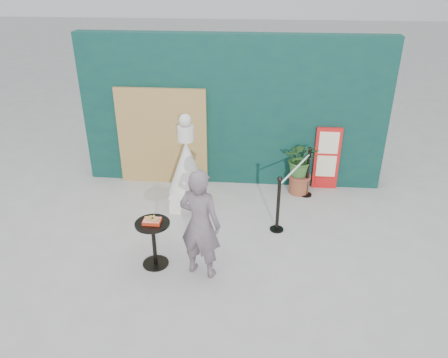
# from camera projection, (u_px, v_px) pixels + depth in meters

# --- Properties ---
(ground) EXTENTS (60.00, 60.00, 0.00)m
(ground) POSITION_uv_depth(u_px,v_px,m) (217.00, 275.00, 6.50)
(ground) COLOR #ADAAA5
(ground) RESTS_ON ground
(back_wall) EXTENTS (6.00, 0.30, 3.00)m
(back_wall) POSITION_uv_depth(u_px,v_px,m) (233.00, 112.00, 8.62)
(back_wall) COLOR #0A2F2E
(back_wall) RESTS_ON ground
(bamboo_fence) EXTENTS (1.80, 0.08, 2.00)m
(bamboo_fence) POSITION_uv_depth(u_px,v_px,m) (162.00, 137.00, 8.77)
(bamboo_fence) COLOR tan
(bamboo_fence) RESTS_ON ground
(woman) EXTENTS (0.72, 0.58, 1.71)m
(woman) POSITION_uv_depth(u_px,v_px,m) (200.00, 224.00, 6.18)
(woman) COLOR slate
(woman) RESTS_ON ground
(menu_board) EXTENTS (0.50, 0.07, 1.30)m
(menu_board) POSITION_uv_depth(u_px,v_px,m) (327.00, 159.00, 8.68)
(menu_board) COLOR red
(menu_board) RESTS_ON ground
(statue) EXTENTS (0.72, 0.72, 1.84)m
(statue) POSITION_uv_depth(u_px,v_px,m) (187.00, 171.00, 7.95)
(statue) COLOR silver
(statue) RESTS_ON ground
(cafe_table) EXTENTS (0.52, 0.52, 0.75)m
(cafe_table) POSITION_uv_depth(u_px,v_px,m) (154.00, 237.00, 6.52)
(cafe_table) COLOR black
(cafe_table) RESTS_ON ground
(food_basket) EXTENTS (0.26, 0.19, 0.11)m
(food_basket) POSITION_uv_depth(u_px,v_px,m) (152.00, 221.00, 6.39)
(food_basket) COLOR red
(food_basket) RESTS_ON cafe_table
(planter) EXTENTS (0.65, 0.56, 1.11)m
(planter) POSITION_uv_depth(u_px,v_px,m) (301.00, 163.00, 8.50)
(planter) COLOR brown
(planter) RESTS_ON ground
(stanchion_barrier) EXTENTS (0.84, 1.54, 1.03)m
(stanchion_barrier) POSITION_uv_depth(u_px,v_px,m) (294.00, 188.00, 7.91)
(stanchion_barrier) COLOR black
(stanchion_barrier) RESTS_ON ground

